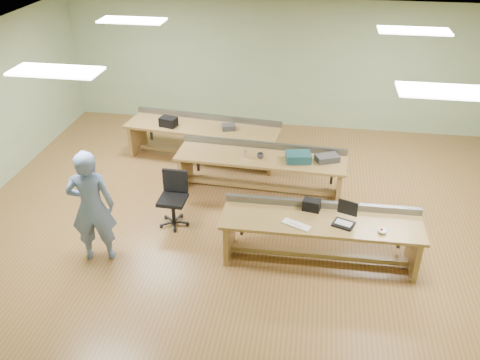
{
  "coord_description": "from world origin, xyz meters",
  "views": [
    {
      "loc": [
        0.93,
        -7.59,
        5.08
      ],
      "look_at": [
        -0.17,
        -0.6,
        1.0
      ],
      "focal_mm": 38.0,
      "sensor_mm": 36.0,
      "label": 1
    }
  ],
  "objects_px": {
    "laptop_base": "(343,224)",
    "parts_bin_teal": "(298,157)",
    "person": "(92,207)",
    "camera_bag": "(312,205)",
    "workbench_back": "(203,134)",
    "parts_bin_grey": "(327,158)",
    "drinks_can": "(245,153)",
    "mug": "(260,156)",
    "workbench_front": "(321,229)",
    "workbench_mid": "(261,164)",
    "task_chair": "(174,206)"
  },
  "relations": [
    {
      "from": "laptop_base",
      "to": "parts_bin_teal",
      "type": "bearing_deg",
      "value": 132.38
    },
    {
      "from": "person",
      "to": "camera_bag",
      "type": "distance_m",
      "value": 3.34
    },
    {
      "from": "workbench_back",
      "to": "laptop_base",
      "type": "distance_m",
      "value": 4.3
    },
    {
      "from": "person",
      "to": "parts_bin_grey",
      "type": "distance_m",
      "value": 4.23
    },
    {
      "from": "person",
      "to": "drinks_can",
      "type": "xyz_separation_m",
      "value": [
        1.98,
        2.34,
        -0.12
      ]
    },
    {
      "from": "person",
      "to": "mug",
      "type": "height_order",
      "value": "person"
    },
    {
      "from": "workbench_front",
      "to": "workbench_mid",
      "type": "relative_size",
      "value": 0.95
    },
    {
      "from": "workbench_mid",
      "to": "drinks_can",
      "type": "xyz_separation_m",
      "value": [
        -0.29,
        -0.09,
        0.25
      ]
    },
    {
      "from": "person",
      "to": "laptop_base",
      "type": "bearing_deg",
      "value": 171.12
    },
    {
      "from": "drinks_can",
      "to": "parts_bin_teal",
      "type": "bearing_deg",
      "value": -1.26
    },
    {
      "from": "drinks_can",
      "to": "laptop_base",
      "type": "bearing_deg",
      "value": -47.94
    },
    {
      "from": "parts_bin_teal",
      "to": "laptop_base",
      "type": "bearing_deg",
      "value": -68.09
    },
    {
      "from": "workbench_mid",
      "to": "drinks_can",
      "type": "distance_m",
      "value": 0.4
    },
    {
      "from": "workbench_mid",
      "to": "parts_bin_teal",
      "type": "distance_m",
      "value": 0.75
    },
    {
      "from": "workbench_front",
      "to": "camera_bag",
      "type": "distance_m",
      "value": 0.39
    },
    {
      "from": "workbench_mid",
      "to": "workbench_back",
      "type": "distance_m",
      "value": 1.8
    },
    {
      "from": "workbench_front",
      "to": "person",
      "type": "distance_m",
      "value": 3.47
    },
    {
      "from": "person",
      "to": "parts_bin_teal",
      "type": "height_order",
      "value": "person"
    },
    {
      "from": "parts_bin_grey",
      "to": "mug",
      "type": "bearing_deg",
      "value": -176.07
    },
    {
      "from": "workbench_mid",
      "to": "task_chair",
      "type": "xyz_separation_m",
      "value": [
        -1.34,
        -1.33,
        -0.21
      ]
    },
    {
      "from": "drinks_can",
      "to": "workbench_front",
      "type": "bearing_deg",
      "value": -51.99
    },
    {
      "from": "parts_bin_teal",
      "to": "drinks_can",
      "type": "height_order",
      "value": "parts_bin_teal"
    },
    {
      "from": "workbench_mid",
      "to": "camera_bag",
      "type": "xyz_separation_m",
      "value": [
        0.99,
        -1.71,
        0.28
      ]
    },
    {
      "from": "workbench_front",
      "to": "mug",
      "type": "height_order",
      "value": "workbench_front"
    },
    {
      "from": "task_chair",
      "to": "parts_bin_grey",
      "type": "distance_m",
      "value": 2.91
    },
    {
      "from": "laptop_base",
      "to": "task_chair",
      "type": "distance_m",
      "value": 2.93
    },
    {
      "from": "person",
      "to": "workbench_mid",
      "type": "bearing_deg",
      "value": -147.73
    },
    {
      "from": "workbench_back",
      "to": "task_chair",
      "type": "relative_size",
      "value": 3.45
    },
    {
      "from": "workbench_back",
      "to": "task_chair",
      "type": "bearing_deg",
      "value": -83.01
    },
    {
      "from": "workbench_mid",
      "to": "task_chair",
      "type": "bearing_deg",
      "value": -132.38
    },
    {
      "from": "workbench_mid",
      "to": "workbench_back",
      "type": "xyz_separation_m",
      "value": [
        -1.37,
        1.17,
        0.0
      ]
    },
    {
      "from": "mug",
      "to": "workbench_front",
      "type": "bearing_deg",
      "value": -57.67
    },
    {
      "from": "person",
      "to": "drinks_can",
      "type": "distance_m",
      "value": 3.06
    },
    {
      "from": "person",
      "to": "parts_bin_grey",
      "type": "height_order",
      "value": "person"
    },
    {
      "from": "workbench_mid",
      "to": "parts_bin_teal",
      "type": "bearing_deg",
      "value": -6.21
    },
    {
      "from": "task_chair",
      "to": "parts_bin_grey",
      "type": "relative_size",
      "value": 2.35
    },
    {
      "from": "workbench_front",
      "to": "mug",
      "type": "distance_m",
      "value": 2.17
    },
    {
      "from": "workbench_front",
      "to": "parts_bin_teal",
      "type": "bearing_deg",
      "value": 103.22
    },
    {
      "from": "workbench_mid",
      "to": "person",
      "type": "xyz_separation_m",
      "value": [
        -2.27,
        -2.42,
        0.37
      ]
    },
    {
      "from": "workbench_back",
      "to": "workbench_mid",
      "type": "bearing_deg",
      "value": -34.26
    },
    {
      "from": "workbench_front",
      "to": "parts_bin_teal",
      "type": "xyz_separation_m",
      "value": [
        -0.46,
        1.83,
        0.27
      ]
    },
    {
      "from": "workbench_back",
      "to": "task_chair",
      "type": "xyz_separation_m",
      "value": [
        0.03,
        -2.5,
        -0.21
      ]
    },
    {
      "from": "laptop_base",
      "to": "mug",
      "type": "distance_m",
      "value": 2.44
    },
    {
      "from": "camera_bag",
      "to": "mug",
      "type": "bearing_deg",
      "value": 132.35
    },
    {
      "from": "workbench_back",
      "to": "drinks_can",
      "type": "relative_size",
      "value": 25.38
    },
    {
      "from": "laptop_base",
      "to": "parts_bin_grey",
      "type": "height_order",
      "value": "parts_bin_grey"
    },
    {
      "from": "person",
      "to": "camera_bag",
      "type": "xyz_separation_m",
      "value": [
        3.26,
        0.71,
        -0.1
      ]
    },
    {
      "from": "workbench_front",
      "to": "task_chair",
      "type": "distance_m",
      "value": 2.57
    },
    {
      "from": "workbench_front",
      "to": "camera_bag",
      "type": "bearing_deg",
      "value": 124.91
    },
    {
      "from": "workbench_mid",
      "to": "parts_bin_grey",
      "type": "xyz_separation_m",
      "value": [
        1.22,
        -0.03,
        0.24
      ]
    }
  ]
}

